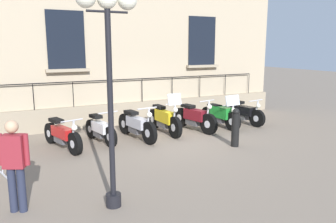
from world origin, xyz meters
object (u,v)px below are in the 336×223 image
object	(u,v)px
motorcycle_red	(62,135)
motorcycle_green	(220,115)
motorcycle_white	(101,130)
pedestrian_standing	(15,161)
motorcycle_black	(243,113)
bollard	(235,127)
motorcycle_yellow	(164,120)
motorcycle_maroon	(194,118)
lamppost	(109,50)
motorcycle_silver	(137,125)

from	to	relation	value
motorcycle_red	motorcycle_green	xyz separation A→B (m)	(-0.09, 5.53, 0.07)
motorcycle_red	motorcycle_white	xyz separation A→B (m)	(-0.13, 1.15, 0.01)
motorcycle_white	pedestrian_standing	bearing A→B (deg)	-34.77
motorcycle_black	bollard	distance (m)	3.05
motorcycle_white	pedestrian_standing	distance (m)	4.44
motorcycle_red	motorcycle_yellow	xyz separation A→B (m)	(-0.28, 3.37, 0.07)
motorcycle_yellow	motorcycle_green	distance (m)	2.17
motorcycle_maroon	lamppost	xyz separation A→B (m)	(4.18, -4.25, 2.38)
pedestrian_standing	bollard	bearing A→B (deg)	103.91
lamppost	motorcycle_yellow	bearing A→B (deg)	143.83
motorcycle_white	motorcycle_yellow	world-z (taller)	motorcycle_yellow
motorcycle_yellow	motorcycle_green	size ratio (longest dim) A/B	1.12
motorcycle_silver	motorcycle_black	world-z (taller)	motorcycle_silver
motorcycle_white	motorcycle_black	world-z (taller)	motorcycle_white
motorcycle_silver	motorcycle_black	distance (m)	4.37
motorcycle_white	motorcycle_silver	size ratio (longest dim) A/B	0.84
motorcycle_maroon	motorcycle_black	world-z (taller)	motorcycle_maroon
motorcycle_red	motorcycle_yellow	world-z (taller)	motorcycle_yellow
motorcycle_green	motorcycle_black	world-z (taller)	motorcycle_green
motorcycle_red	bollard	world-z (taller)	bollard
motorcycle_red	motorcycle_maroon	world-z (taller)	motorcycle_maroon
motorcycle_yellow	motorcycle_silver	bearing A→B (deg)	-76.74
motorcycle_red	motorcycle_yellow	size ratio (longest dim) A/B	0.96
motorcycle_black	lamppost	xyz separation A→B (m)	(4.25, -6.44, 2.42)
motorcycle_black	lamppost	size ratio (longest dim) A/B	0.51
motorcycle_black	motorcycle_red	bearing A→B (deg)	-88.37
motorcycle_yellow	lamppost	size ratio (longest dim) A/B	0.58
motorcycle_maroon	bollard	distance (m)	2.15
motorcycle_green	bollard	xyz separation A→B (m)	(2.12, -0.98, 0.11)
lamppost	motorcycle_maroon	bearing A→B (deg)	134.51
pedestrian_standing	motorcycle_red	bearing A→B (deg)	158.67
motorcycle_red	pedestrian_standing	world-z (taller)	pedestrian_standing
motorcycle_white	motorcycle_green	world-z (taller)	motorcycle_green
motorcycle_white	bollard	world-z (taller)	bollard
motorcycle_silver	bollard	bearing A→B (deg)	47.99
motorcycle_white	bollard	size ratio (longest dim) A/B	1.63
motorcycle_white	lamppost	xyz separation A→B (m)	(4.19, -0.95, 2.43)
motorcycle_yellow	bollard	size ratio (longest dim) A/B	1.94
motorcycle_maroon	bollard	bearing A→B (deg)	2.45
pedestrian_standing	motorcycle_black	bearing A→B (deg)	114.68
motorcycle_silver	pedestrian_standing	xyz separation A→B (m)	(3.51, -3.64, 0.50)
motorcycle_white	bollard	distance (m)	4.03
motorcycle_black	bollard	world-z (taller)	bollard
motorcycle_yellow	motorcycle_black	size ratio (longest dim) A/B	1.12
motorcycle_silver	motorcycle_maroon	size ratio (longest dim) A/B	1.06
motorcycle_silver	motorcycle_maroon	bearing A→B (deg)	92.72
motorcycle_yellow	bollard	world-z (taller)	motorcycle_yellow
motorcycle_red	pedestrian_standing	xyz separation A→B (m)	(3.49, -1.36, 0.54)
motorcycle_maroon	motorcycle_green	world-z (taller)	motorcycle_green
bollard	pedestrian_standing	size ratio (longest dim) A/B	0.68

